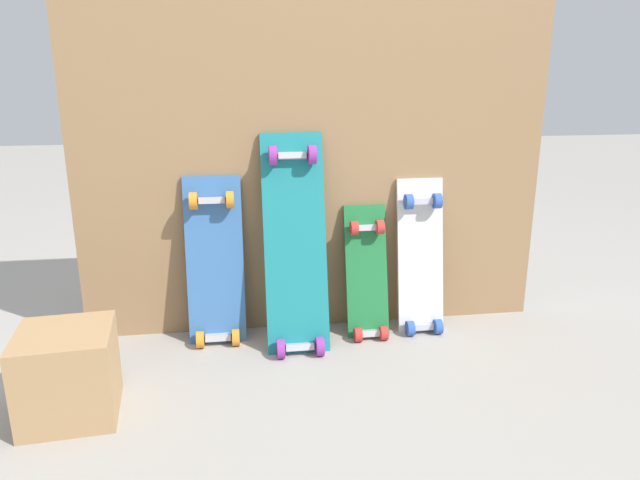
% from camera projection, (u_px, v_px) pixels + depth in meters
% --- Properties ---
extents(ground_plane, '(12.00, 12.00, 0.00)m').
position_uv_depth(ground_plane, '(318.00, 329.00, 2.46)').
color(ground_plane, '#9E9991').
extents(plywood_wall_panel, '(1.83, 0.04, 1.65)m').
position_uv_depth(plywood_wall_panel, '(315.00, 124.00, 2.29)').
color(plywood_wall_panel, '#99724C').
rests_on(plywood_wall_panel, ground).
extents(skateboard_blue, '(0.22, 0.18, 0.70)m').
position_uv_depth(skateboard_blue, '(215.00, 269.00, 2.31)').
color(skateboard_blue, '#386BAD').
rests_on(skateboard_blue, ground).
extents(skateboard_teal, '(0.23, 0.31, 0.86)m').
position_uv_depth(skateboard_teal, '(296.00, 251.00, 2.26)').
color(skateboard_teal, '#197A7F').
rests_on(skateboard_teal, ground).
extents(skateboard_green, '(0.17, 0.21, 0.58)m').
position_uv_depth(skateboard_green, '(367.00, 280.00, 2.39)').
color(skateboard_green, '#1E7238').
rests_on(skateboard_green, ground).
extents(skateboard_white, '(0.19, 0.19, 0.68)m').
position_uv_depth(skateboard_white, '(421.00, 264.00, 2.42)').
color(skateboard_white, silver).
rests_on(skateboard_white, ground).
extents(wooden_crate, '(0.30, 0.30, 0.28)m').
position_uv_depth(wooden_crate, '(68.00, 374.00, 1.84)').
color(wooden_crate, tan).
rests_on(wooden_crate, ground).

